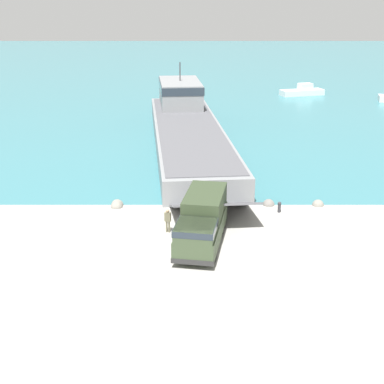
% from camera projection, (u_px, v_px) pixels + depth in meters
% --- Properties ---
extents(ground_plane, '(240.00, 240.00, 0.00)m').
position_uv_depth(ground_plane, '(167.00, 227.00, 38.69)').
color(ground_plane, '#A8A59E').
extents(water_surface, '(240.00, 180.00, 0.01)m').
position_uv_depth(water_surface, '(183.00, 68.00, 127.46)').
color(water_surface, teal).
rests_on(water_surface, ground_plane).
extents(landing_craft, '(10.79, 43.12, 7.83)m').
position_uv_depth(landing_craft, '(184.00, 123.00, 62.55)').
color(landing_craft, gray).
rests_on(landing_craft, ground_plane).
extents(military_truck, '(3.88, 8.10, 3.19)m').
position_uv_depth(military_truck, '(200.00, 220.00, 35.63)').
color(military_truck, '#3D4C33').
rests_on(military_truck, ground_plane).
extents(soldier_on_ramp, '(0.47, 0.31, 1.74)m').
position_uv_depth(soldier_on_ramp, '(166.00, 219.00, 37.48)').
color(soldier_on_ramp, '#6B664C').
rests_on(soldier_on_ramp, ground_plane).
extents(moored_boat_b, '(7.85, 4.36, 1.99)m').
position_uv_depth(moored_boat_b, '(300.00, 91.00, 91.82)').
color(moored_boat_b, white).
rests_on(moored_boat_b, ground_plane).
extents(mooring_bollard, '(0.29, 0.29, 0.86)m').
position_uv_depth(mooring_bollard, '(277.00, 206.00, 41.22)').
color(mooring_bollard, '#333338').
rests_on(mooring_bollard, ground_plane).
extents(cargo_crate, '(0.75, 0.85, 0.62)m').
position_uv_depth(cargo_crate, '(187.00, 247.00, 34.81)').
color(cargo_crate, '#6B664C').
rests_on(cargo_crate, ground_plane).
extents(shoreline_rock_a, '(0.93, 0.93, 0.93)m').
position_uv_depth(shoreline_rock_a, '(316.00, 205.00, 42.77)').
color(shoreline_rock_a, gray).
rests_on(shoreline_rock_a, ground_plane).
extents(shoreline_rock_b, '(0.96, 0.96, 0.96)m').
position_uv_depth(shoreline_rock_b, '(115.00, 207.00, 42.33)').
color(shoreline_rock_b, gray).
rests_on(shoreline_rock_b, ground_plane).
extents(shoreline_rock_c, '(0.95, 0.95, 0.95)m').
position_uv_depth(shoreline_rock_c, '(267.00, 205.00, 42.84)').
color(shoreline_rock_c, gray).
rests_on(shoreline_rock_c, ground_plane).
extents(shoreline_rock_d, '(0.99, 0.99, 0.99)m').
position_uv_depth(shoreline_rock_d, '(115.00, 205.00, 42.70)').
color(shoreline_rock_d, gray).
rests_on(shoreline_rock_d, ground_plane).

